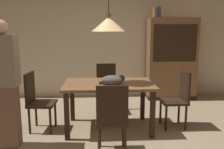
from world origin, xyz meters
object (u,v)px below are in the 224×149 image
object	(u,v)px
chair_near_front	(112,117)
hutch_bookcase	(171,60)
chair_far_back	(106,85)
chair_right_side	(178,96)
dining_table	(109,89)
person_standing	(5,85)
book_blue_wide	(158,12)
book_brown_thick	(155,13)
book_yellow_short	(161,14)
cat_sleeping	(113,80)
chair_left_side	(37,99)
pendant_lamp	(109,24)

from	to	relation	value
chair_near_front	hutch_bookcase	distance (m)	3.06
chair_far_back	chair_right_side	xyz separation A→B (m)	(1.13, -0.88, 0.00)
chair_right_side	hutch_bookcase	bearing A→B (deg)	76.99
dining_table	person_standing	bearing A→B (deg)	-159.29
dining_table	book_blue_wide	xyz separation A→B (m)	(1.19, 1.74, 1.32)
dining_table	book_brown_thick	xyz separation A→B (m)	(1.11, 1.74, 1.31)
chair_right_side	book_blue_wide	distance (m)	2.27
dining_table	book_yellow_short	world-z (taller)	book_yellow_short
book_blue_wide	book_brown_thick	bearing A→B (deg)	180.00
chair_near_front	book_blue_wide	world-z (taller)	book_blue_wide
cat_sleeping	hutch_bookcase	bearing A→B (deg)	52.14
chair_far_back	chair_left_side	bearing A→B (deg)	-142.20
chair_far_back	hutch_bookcase	xyz separation A→B (m)	(1.53, 0.86, 0.38)
book_blue_wide	chair_near_front	bearing A→B (deg)	-114.42
book_brown_thick	book_blue_wide	size ratio (longest dim) A/B	1.00
chair_far_back	book_yellow_short	distance (m)	2.09
chair_left_side	book_brown_thick	bearing A→B (deg)	37.81
chair_right_side	chair_near_front	xyz separation A→B (m)	(-1.13, -0.88, 0.00)
dining_table	book_blue_wide	bearing A→B (deg)	55.75
chair_far_back	book_brown_thick	bearing A→B (deg)	37.82
chair_left_side	book_brown_thick	xyz separation A→B (m)	(2.24, 1.74, 1.45)
chair_near_front	cat_sleeping	xyz separation A→B (m)	(0.07, 0.73, 0.32)
chair_left_side	chair_far_back	bearing A→B (deg)	37.80
chair_left_side	book_yellow_short	xyz separation A→B (m)	(2.38, 1.74, 1.43)
chair_left_side	person_standing	size ratio (longest dim) A/B	0.55
pendant_lamp	book_blue_wide	world-z (taller)	pendant_lamp
pendant_lamp	person_standing	bearing A→B (deg)	-159.29
chair_near_front	book_yellow_short	xyz separation A→B (m)	(1.26, 2.62, 1.43)
chair_right_side	book_blue_wide	world-z (taller)	book_blue_wide
chair_near_front	chair_left_side	size ratio (longest dim) A/B	1.00
chair_right_side	chair_left_side	size ratio (longest dim) A/B	1.00
pendant_lamp	chair_left_side	bearing A→B (deg)	179.73
book_blue_wide	dining_table	bearing A→B (deg)	-124.25
chair_right_side	chair_left_side	xyz separation A→B (m)	(-2.26, 0.00, 0.00)
dining_table	person_standing	world-z (taller)	person_standing
book_brown_thick	book_yellow_short	distance (m)	0.14
person_standing	cat_sleeping	bearing A→B (deg)	14.70
chair_right_side	person_standing	world-z (taller)	person_standing
book_yellow_short	person_standing	world-z (taller)	book_yellow_short
chair_left_side	cat_sleeping	bearing A→B (deg)	-7.19
cat_sleeping	chair_left_side	bearing A→B (deg)	172.81
book_blue_wide	book_yellow_short	world-z (taller)	book_blue_wide
hutch_bookcase	chair_right_side	bearing A→B (deg)	-103.01
pendant_lamp	hutch_bookcase	xyz separation A→B (m)	(1.53, 1.74, -0.77)
chair_near_front	cat_sleeping	size ratio (longest dim) A/B	2.34
hutch_bookcase	cat_sleeping	bearing A→B (deg)	-127.86
chair_left_side	book_yellow_short	size ratio (longest dim) A/B	4.65
book_yellow_short	dining_table	bearing A→B (deg)	-125.69
cat_sleeping	pendant_lamp	bearing A→B (deg)	113.70
dining_table	hutch_bookcase	distance (m)	2.33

